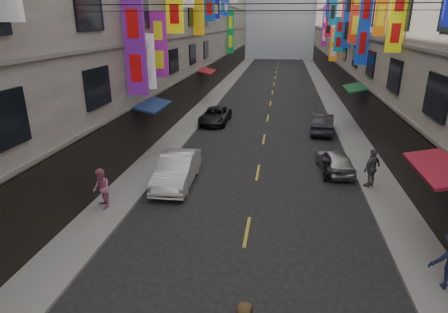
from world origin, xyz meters
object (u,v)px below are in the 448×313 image
(car_left_mid, at_px, (177,170))
(pedestrian_lfar, at_px, (101,189))
(car_left_far, at_px, (215,116))
(scooter_far_right, at_px, (326,168))
(car_right_far, at_px, (322,123))
(car_right_mid, at_px, (335,161))
(pedestrian_rfar, at_px, (372,168))

(car_left_mid, height_order, pedestrian_lfar, pedestrian_lfar)
(car_left_far, xyz_separation_m, pedestrian_lfar, (-2.17, -14.90, 0.38))
(scooter_far_right, bearing_deg, car_right_far, -89.18)
(scooter_far_right, height_order, car_left_far, car_left_far)
(car_right_mid, height_order, pedestrian_lfar, pedestrian_lfar)
(car_left_far, relative_size, pedestrian_lfar, 2.53)
(car_left_far, bearing_deg, scooter_far_right, -50.57)
(scooter_far_right, distance_m, car_left_mid, 7.57)
(car_right_far, relative_size, pedestrian_lfar, 2.42)
(car_right_mid, bearing_deg, car_left_mid, 11.25)
(car_right_far, distance_m, pedestrian_lfar, 16.90)
(car_left_far, relative_size, car_right_far, 1.05)
(car_left_mid, xyz_separation_m, car_left_far, (-0.19, 11.79, -0.15))
(scooter_far_right, relative_size, car_left_mid, 0.39)
(pedestrian_lfar, bearing_deg, pedestrian_rfar, 69.26)
(car_right_mid, bearing_deg, pedestrian_lfar, 21.60)
(scooter_far_right, height_order, pedestrian_lfar, pedestrian_lfar)
(car_left_far, bearing_deg, car_right_mid, -46.35)
(car_left_far, height_order, car_right_far, car_right_far)
(car_right_mid, relative_size, pedestrian_rfar, 1.88)
(car_left_mid, xyz_separation_m, pedestrian_rfar, (9.21, 0.86, 0.30))
(car_right_mid, bearing_deg, car_right_far, -98.68)
(pedestrian_rfar, bearing_deg, pedestrian_lfar, -23.57)
(scooter_far_right, bearing_deg, pedestrian_lfar, 32.86)
(car_left_far, relative_size, car_right_mid, 1.24)
(car_left_mid, relative_size, pedestrian_lfar, 2.65)
(car_left_mid, bearing_deg, car_left_far, 88.74)
(scooter_far_right, relative_size, car_right_mid, 0.51)
(scooter_far_right, xyz_separation_m, car_left_far, (-7.46, 9.71, 0.17))
(car_left_mid, distance_m, car_right_far, 13.00)
(car_left_mid, bearing_deg, pedestrian_lfar, -129.44)
(car_right_far, bearing_deg, car_left_mid, 58.57)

